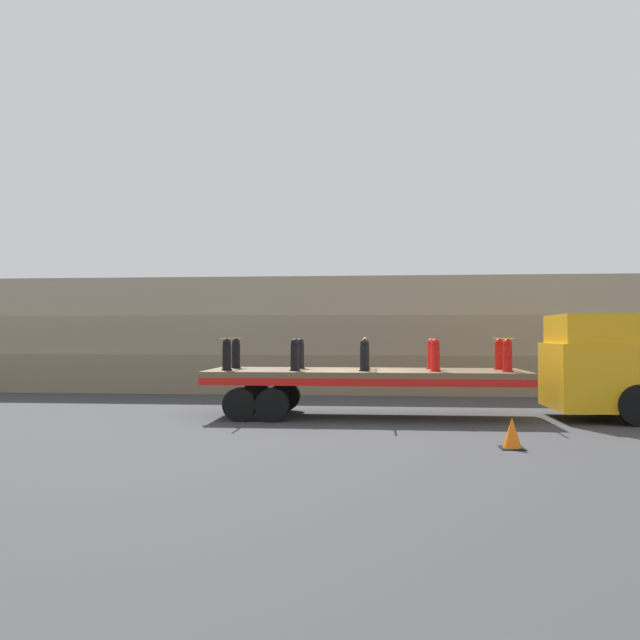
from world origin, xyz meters
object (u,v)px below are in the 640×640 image
Objects in this scene: fire_hydrant_black_near_1 at (295,355)px; fire_hydrant_red_near_3 at (435,355)px; fire_hydrant_red_near_4 at (508,356)px; flatbed_trailer at (344,379)px; fire_hydrant_black_far_2 at (365,354)px; fire_hydrant_black_far_0 at (236,354)px; traffic_cone at (512,433)px; fire_hydrant_black_near_0 at (227,355)px; truck_cab at (604,366)px; fire_hydrant_black_near_2 at (364,355)px; fire_hydrant_red_far_3 at (431,354)px; fire_hydrant_red_far_4 at (499,354)px; fire_hydrant_black_far_1 at (300,354)px.

fire_hydrant_black_near_1 is 3.81m from fire_hydrant_red_near_3.
flatbed_trailer is at bearing 172.64° from fire_hydrant_red_near_4.
fire_hydrant_black_far_2 is at bearing 44.63° from flatbed_trailer.
traffic_cone is at bearing -36.83° from fire_hydrant_black_far_0.
fire_hydrant_black_near_0 is 5.71m from fire_hydrant_red_near_3.
fire_hydrant_black_far_0 is (-10.29, 0.57, 0.30)m from truck_cab.
fire_hydrant_black_near_2 is at bearing -90.00° from fire_hydrant_black_far_2.
traffic_cone is (1.15, -5.14, -1.44)m from fire_hydrant_red_far_3.
fire_hydrant_black_far_0 is 1.00× the size of fire_hydrant_black_near_1.
fire_hydrant_red_near_3 is at bearing 0.00° from fire_hydrant_black_near_2.
fire_hydrant_red_near_3 and fire_hydrant_red_near_4 have the same top height.
flatbed_trailer is at bearing 167.14° from fire_hydrant_red_near_3.
fire_hydrant_red_near_3 is at bearing 180.00° from fire_hydrant_red_near_4.
fire_hydrant_red_near_3 is (1.90, -1.13, 0.00)m from fire_hydrant_black_far_2.
fire_hydrant_black_far_2 is 2.22m from fire_hydrant_red_near_3.
fire_hydrant_red_near_3 is 1.00× the size of fire_hydrant_red_far_3.
traffic_cone is at bearing -98.30° from fire_hydrant_red_far_4.
fire_hydrant_red_far_4 is 5.39m from traffic_cone.
traffic_cone is (3.06, -4.01, -1.44)m from fire_hydrant_black_near_2.
fire_hydrant_black_near_2 is at bearing -30.71° from fire_hydrant_black_far_1.
fire_hydrant_red_near_4 is at bearing -168.07° from truck_cab.
flatbed_trailer is 1.60m from fire_hydrant_black_near_1.
fire_hydrant_red_near_4 is (5.71, -1.13, 0.00)m from fire_hydrant_black_far_1.
flatbed_trailer is 4.47m from fire_hydrant_red_far_4.
fire_hydrant_black_near_0 and fire_hydrant_red_far_4 have the same top height.
fire_hydrant_red_near_3 is (5.71, -1.13, 0.00)m from fire_hydrant_black_far_0.
fire_hydrant_black_far_0 is at bearing 180.00° from fire_hydrant_red_far_4.
fire_hydrant_black_near_1 is 1.13m from fire_hydrant_black_far_1.
fire_hydrant_black_far_2 and fire_hydrant_red_near_4 have the same top height.
fire_hydrant_red_far_4 is (4.38, 0.57, 0.68)m from flatbed_trailer.
fire_hydrant_black_near_2 is at bearing -149.29° from fire_hydrant_red_far_3.
fire_hydrant_black_near_0 and fire_hydrant_black_far_1 have the same top height.
fire_hydrant_black_near_2 is at bearing 0.00° from fire_hydrant_black_near_0.
truck_cab is at bearing 11.93° from fire_hydrant_red_near_4.
flatbed_trailer is 4.47m from fire_hydrant_red_near_4.
fire_hydrant_black_near_1 and fire_hydrant_red_near_3 have the same top height.
fire_hydrant_red_near_3 is at bearing -172.96° from truck_cab.
truck_cab is 8.41m from fire_hydrant_black_near_1.
fire_hydrant_red_near_4 is (3.81, -1.13, 0.00)m from fire_hydrant_black_far_2.
fire_hydrant_red_far_3 reaches higher than flatbed_trailer.
truck_cab is 3.23× the size of fire_hydrant_black_far_2.
flatbed_trailer is at bearing 9.92° from fire_hydrant_black_near_0.
traffic_cone is (1.15, -4.01, -1.44)m from fire_hydrant_red_near_3.
fire_hydrant_black_near_2 is 1.90m from fire_hydrant_red_near_3.
fire_hydrant_black_near_0 is at bearing -168.80° from fire_hydrant_red_far_3.
fire_hydrant_black_near_0 is 1.00× the size of fire_hydrant_black_far_2.
fire_hydrant_black_far_0 is 1.00× the size of fire_hydrant_red_far_3.
fire_hydrant_black_near_2 is (1.90, 0.00, 0.00)m from fire_hydrant_black_near_1.
truck_cab is 10.31m from fire_hydrant_black_near_0.
fire_hydrant_red_far_3 is (2.48, 0.57, 0.68)m from flatbed_trailer.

